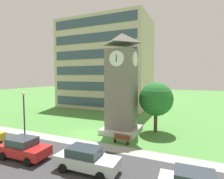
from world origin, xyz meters
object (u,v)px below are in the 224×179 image
at_px(tree_near_tower, 156,99).
at_px(park_bench, 122,139).
at_px(parked_car_red, 24,148).
at_px(clock_tower, 122,88).
at_px(street_lamp, 24,110).
at_px(parked_car_silver, 87,159).

bearing_deg(tree_near_tower, park_bench, -115.15).
bearing_deg(parked_car_red, park_bench, 45.45).
height_order(clock_tower, parked_car_red, clock_tower).
bearing_deg(park_bench, street_lamp, -161.47).
bearing_deg(tree_near_tower, parked_car_red, -126.93).
bearing_deg(street_lamp, clock_tower, 38.49).
bearing_deg(street_lamp, parked_car_red, -41.09).
xyz_separation_m(street_lamp, tree_near_tower, (12.20, 8.48, 0.78)).
bearing_deg(clock_tower, street_lamp, -141.51).
xyz_separation_m(park_bench, parked_car_silver, (-0.42, -5.97, 0.40)).
relative_size(tree_near_tower, parked_car_silver, 1.29).
height_order(park_bench, parked_car_red, parked_car_red).
bearing_deg(street_lamp, park_bench, 18.53).
bearing_deg(parked_car_silver, clock_tower, 95.37).
distance_m(parked_car_red, parked_car_silver, 5.82).
distance_m(clock_tower, street_lamp, 10.98).
xyz_separation_m(street_lamp, parked_car_silver, (9.32, -2.70, -2.39)).
xyz_separation_m(parked_car_red, parked_car_silver, (5.81, 0.36, 0.00)).
distance_m(street_lamp, parked_car_red, 5.24).
bearing_deg(clock_tower, parked_car_red, -116.74).
bearing_deg(parked_car_red, clock_tower, 63.26).
distance_m(park_bench, tree_near_tower, 6.78).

